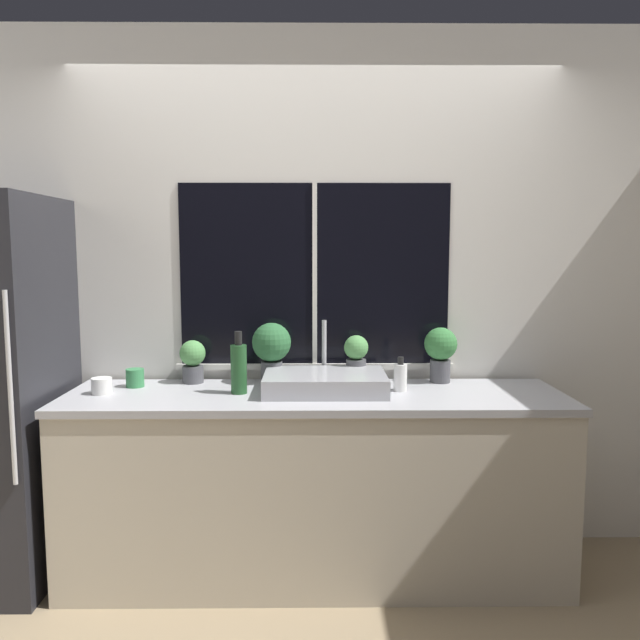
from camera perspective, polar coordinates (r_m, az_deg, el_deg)
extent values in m
plane|color=#937F60|center=(3.03, -0.44, -24.82)|extent=(14.00, 14.00, 0.00)
cube|color=silver|center=(3.29, -0.49, 2.54)|extent=(8.00, 0.06, 2.70)
cube|color=black|center=(3.25, -0.49, 4.17)|extent=(1.40, 0.01, 0.94)
cube|color=silver|center=(3.24, -0.49, 4.17)|extent=(0.02, 0.01, 0.94)
cube|color=silver|center=(3.30, -0.48, -4.26)|extent=(1.46, 0.04, 0.03)
cube|color=beige|center=(3.12, -0.46, -15.05)|extent=(2.35, 0.62, 0.86)
cube|color=#ADADB2|center=(2.99, -0.47, -7.03)|extent=(2.37, 0.65, 0.03)
cylinder|color=silver|center=(2.89, -26.47, -5.65)|extent=(0.02, 0.02, 0.82)
cube|color=#ADADB2|center=(3.00, 0.46, -5.72)|extent=(0.58, 0.40, 0.09)
cylinder|color=#B7B7BC|center=(3.23, 0.38, -5.38)|extent=(0.04, 0.04, 0.03)
cylinder|color=#B7B7BC|center=(3.21, 0.38, -2.59)|extent=(0.02, 0.02, 0.29)
cylinder|color=#4C4C51|center=(3.27, -11.53, -4.88)|extent=(0.11, 0.11, 0.09)
sphere|color=#569951|center=(3.25, -11.58, -2.98)|extent=(0.13, 0.13, 0.13)
cylinder|color=#4C4C51|center=(3.21, -4.43, -4.76)|extent=(0.11, 0.11, 0.11)
sphere|color=#2D6638|center=(3.19, -4.45, -2.04)|extent=(0.20, 0.20, 0.20)
cylinder|color=#4C4C51|center=(3.21, 3.31, -4.66)|extent=(0.10, 0.10, 0.12)
sphere|color=#569951|center=(3.19, 3.33, -2.51)|extent=(0.12, 0.12, 0.12)
cylinder|color=#4C4C51|center=(3.27, 10.92, -4.60)|extent=(0.10, 0.10, 0.12)
sphere|color=#387A3D|center=(3.25, 10.98, -2.15)|extent=(0.17, 0.17, 0.17)
cylinder|color=white|center=(3.04, 7.36, -5.25)|extent=(0.06, 0.06, 0.13)
cylinder|color=black|center=(3.02, 7.39, -3.71)|extent=(0.03, 0.03, 0.04)
cylinder|color=#235128|center=(2.98, -7.43, -4.49)|extent=(0.08, 0.08, 0.23)
cylinder|color=black|center=(2.95, -7.48, -1.66)|extent=(0.03, 0.03, 0.07)
cylinder|color=#38844C|center=(3.24, -16.55, -5.09)|extent=(0.09, 0.09, 0.09)
cylinder|color=white|center=(3.13, -19.33, -5.70)|extent=(0.10, 0.10, 0.08)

